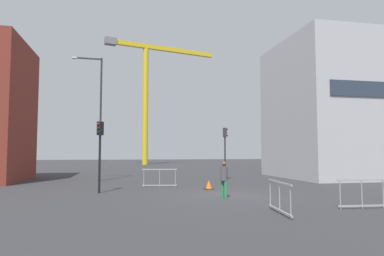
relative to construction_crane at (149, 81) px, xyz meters
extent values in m
plane|color=#333335|center=(0.57, -41.45, -14.04)|extent=(160.00, 160.00, 0.00)
cube|color=#B7B7BC|center=(14.88, -31.83, -8.43)|extent=(12.65, 9.53, 11.21)
cylinder|color=yellow|center=(-0.56, -0.15, -4.29)|extent=(0.90, 0.90, 19.50)
cube|color=yellow|center=(2.61, 0.68, 5.86)|extent=(18.29, 5.43, 0.70)
cube|color=slate|center=(-6.36, -1.67, 5.86)|extent=(2.05, 1.62, 1.10)
cylinder|color=#2D2D30|center=(-5.86, -31.45, -9.50)|extent=(0.14, 0.14, 9.08)
cube|color=#2D2D30|center=(-6.82, -31.48, -5.06)|extent=(1.92, 0.17, 0.10)
ellipsoid|color=silver|center=(-7.78, -31.52, -5.08)|extent=(0.44, 0.24, 0.16)
cylinder|color=#2D2D30|center=(3.27, -32.72, -12.44)|extent=(0.12, 0.12, 3.20)
cube|color=#2D2D30|center=(3.27, -32.72, -10.48)|extent=(0.32, 0.29, 0.70)
sphere|color=#390605|center=(3.44, -32.75, -10.26)|extent=(0.11, 0.11, 0.11)
sphere|color=#F2A514|center=(3.44, -32.75, -10.48)|extent=(0.11, 0.11, 0.11)
sphere|color=#07330F|center=(3.44, -32.75, -10.70)|extent=(0.11, 0.11, 0.11)
cylinder|color=black|center=(-5.40, -39.13, -12.56)|extent=(0.12, 0.12, 2.96)
cube|color=black|center=(-5.40, -39.13, -10.73)|extent=(0.36, 0.37, 0.70)
sphere|color=red|center=(-5.50, -39.28, -10.51)|extent=(0.11, 0.11, 0.11)
sphere|color=#3C2905|center=(-5.50, -39.28, -10.73)|extent=(0.11, 0.11, 0.11)
sphere|color=#07330F|center=(-5.50, -39.28, -10.95)|extent=(0.11, 0.11, 0.11)
cylinder|color=#2D844C|center=(0.26, -42.13, -13.64)|extent=(0.14, 0.14, 0.79)
cylinder|color=#2D844C|center=(0.36, -42.31, -13.64)|extent=(0.14, 0.14, 0.79)
cylinder|color=#4C4C51|center=(0.31, -42.22, -12.92)|extent=(0.34, 0.34, 0.66)
sphere|color=brown|center=(0.31, -42.22, -12.49)|extent=(0.21, 0.21, 0.21)
cube|color=#9EA0A5|center=(1.03, -46.38, -12.99)|extent=(0.34, 2.31, 0.06)
cube|color=#9EA0A5|center=(1.03, -46.38, -13.94)|extent=(0.34, 2.31, 0.06)
cylinder|color=#9EA0A5|center=(0.90, -47.42, -13.51)|extent=(0.04, 0.04, 1.05)
cylinder|color=#9EA0A5|center=(1.03, -46.38, -13.51)|extent=(0.04, 0.04, 1.05)
cylinder|color=#9EA0A5|center=(1.15, -45.34, -13.51)|extent=(0.04, 0.04, 1.05)
cube|color=#9EA0A5|center=(4.48, -46.05, -12.99)|extent=(1.91, 0.20, 0.06)
cube|color=#9EA0A5|center=(4.48, -46.05, -13.94)|extent=(1.91, 0.20, 0.06)
cylinder|color=#9EA0A5|center=(3.63, -45.98, -13.51)|extent=(0.04, 0.04, 1.05)
cylinder|color=#9EA0A5|center=(4.48, -46.05, -13.51)|extent=(0.04, 0.04, 1.05)
cylinder|color=#9EA0A5|center=(5.34, -46.11, -13.51)|extent=(0.04, 0.04, 1.05)
cube|color=#9EA0A5|center=(-2.05, -36.74, -12.99)|extent=(2.08, 0.34, 0.06)
cube|color=#9EA0A5|center=(-2.05, -36.74, -13.94)|extent=(2.08, 0.34, 0.06)
cylinder|color=#9EA0A5|center=(-2.98, -36.62, -13.51)|extent=(0.04, 0.04, 1.05)
cylinder|color=#9EA0A5|center=(-2.05, -36.74, -13.51)|extent=(0.04, 0.04, 1.05)
cylinder|color=#9EA0A5|center=(-1.12, -36.87, -13.51)|extent=(0.04, 0.04, 1.05)
cube|color=black|center=(0.56, -38.42, -14.02)|extent=(0.50, 0.50, 0.03)
cone|color=orange|center=(0.56, -38.42, -13.78)|extent=(0.39, 0.39, 0.51)
camera|label=1|loc=(-4.28, -57.41, -11.94)|focal=32.13mm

